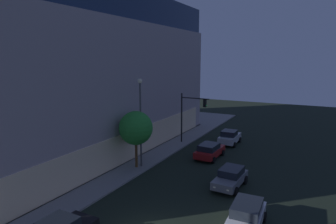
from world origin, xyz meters
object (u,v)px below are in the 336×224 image
traffic_light_far_corner (190,111)px  car_grey (230,177)px  street_lamp_sidewalk (140,113)px  modern_building (59,73)px  sidewalk_tree (136,128)px  car_red (210,150)px  car_white (246,216)px  car_silver (230,137)px

traffic_light_far_corner → car_grey: 13.09m
street_lamp_sidewalk → car_grey: size_ratio=2.00×
modern_building → street_lamp_sidewalk: size_ratio=4.25×
sidewalk_tree → car_red: sidewalk_tree is taller
car_white → car_red: size_ratio=1.04×
modern_building → car_grey: 23.29m
modern_building → car_white: (-8.16, -24.35, -7.79)m
modern_building → car_white: 26.83m
car_silver → car_grey: bearing=-163.4°
street_lamp_sidewalk → sidewalk_tree: (-0.39, 0.29, -1.43)m
car_white → car_silver: (17.65, 6.18, 0.04)m
street_lamp_sidewalk → car_white: bearing=-117.0°
traffic_light_far_corner → car_red: bearing=-133.9°
modern_building → traffic_light_far_corner: (7.20, -13.84, -4.49)m
traffic_light_far_corner → street_lamp_sidewalk: (-9.58, 0.82, 1.25)m
car_silver → car_white: bearing=-160.7°
sidewalk_tree → car_silver: bearing=-23.9°
modern_building → traffic_light_far_corner: size_ratio=5.86×
car_grey → street_lamp_sidewalk: bearing=88.3°
car_grey → car_silver: 12.68m
car_red → sidewalk_tree: bearing=140.5°
car_red → traffic_light_far_corner: bearing=46.1°
car_silver → modern_building: bearing=117.6°
car_grey → car_silver: size_ratio=1.03×
car_grey → car_silver: car_silver is taller
modern_building → car_grey: (-2.66, -21.79, -7.80)m
car_white → car_red: bearing=29.6°
car_silver → car_red: bearing=176.6°
modern_building → car_white: size_ratio=7.74×
sidewalk_tree → car_red: 8.57m
sidewalk_tree → car_silver: (12.27, -5.44, -3.08)m
modern_building → car_red: 19.73m
street_lamp_sidewalk → car_red: 8.77m
car_silver → traffic_light_far_corner: bearing=118.0°
traffic_light_far_corner → street_lamp_sidewalk: size_ratio=0.72×
sidewalk_tree → car_grey: bearing=-89.2°
car_grey → sidewalk_tree: bearing=90.8°
car_white → car_silver: car_silver is taller
street_lamp_sidewalk → sidewalk_tree: size_ratio=1.55×
car_red → street_lamp_sidewalk: bearing=140.3°
traffic_light_far_corner → car_silver: bearing=-62.0°
sidewalk_tree → car_red: (6.16, -5.08, -3.13)m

